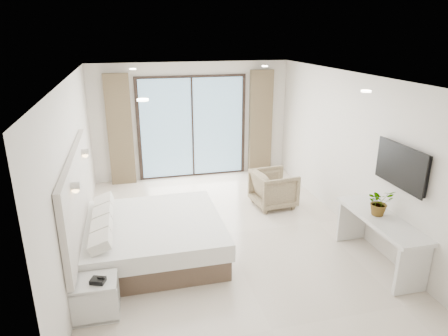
{
  "coord_description": "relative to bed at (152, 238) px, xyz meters",
  "views": [
    {
      "loc": [
        -1.47,
        -6.01,
        3.36
      ],
      "look_at": [
        0.11,
        0.4,
        1.08
      ],
      "focal_mm": 32.0,
      "sensor_mm": 36.0,
      "label": 1
    }
  ],
  "objects": [
    {
      "name": "nightstand",
      "position": [
        -0.77,
        -1.25,
        -0.06
      ],
      "size": [
        0.55,
        0.46,
        0.49
      ],
      "rotation": [
        0.0,
        0.0,
        -0.03
      ],
      "color": "silver",
      "rests_on": "ground"
    },
    {
      "name": "room_shell",
      "position": [
        1.05,
        1.08,
        1.27
      ],
      "size": [
        4.62,
        6.22,
        2.72
      ],
      "color": "silver",
      "rests_on": "ground"
    },
    {
      "name": "plant",
      "position": [
        3.29,
        -0.94,
        0.62
      ],
      "size": [
        0.37,
        0.41,
        0.32
      ],
      "primitive_type": "imported",
      "rotation": [
        0.0,
        0.0,
        -0.02
      ],
      "color": "#33662D",
      "rests_on": "console_desk"
    },
    {
      "name": "phone",
      "position": [
        -0.72,
        -1.3,
        0.21
      ],
      "size": [
        0.2,
        0.18,
        0.06
      ],
      "primitive_type": "cube",
      "rotation": [
        0.0,
        0.0,
        -0.36
      ],
      "color": "black",
      "rests_on": "nightstand"
    },
    {
      "name": "ground",
      "position": [
        1.25,
        0.4,
        -0.31
      ],
      "size": [
        6.2,
        6.2,
        0.0
      ],
      "primitive_type": "plane",
      "color": "beige",
      "rests_on": "ground"
    },
    {
      "name": "bed",
      "position": [
        0.0,
        0.0,
        0.0
      ],
      "size": [
        2.12,
        2.02,
        0.73
      ],
      "color": "brown",
      "rests_on": "ground"
    },
    {
      "name": "console_desk",
      "position": [
        3.29,
        -1.05,
        0.26
      ],
      "size": [
        0.52,
        1.68,
        0.77
      ],
      "color": "silver",
      "rests_on": "ground"
    },
    {
      "name": "armchair",
      "position": [
        2.51,
        1.34,
        0.09
      ],
      "size": [
        0.8,
        0.85,
        0.8
      ],
      "primitive_type": "imported",
      "rotation": [
        0.0,
        0.0,
        1.67
      ],
      "color": "#9C8D66",
      "rests_on": "ground"
    }
  ]
}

